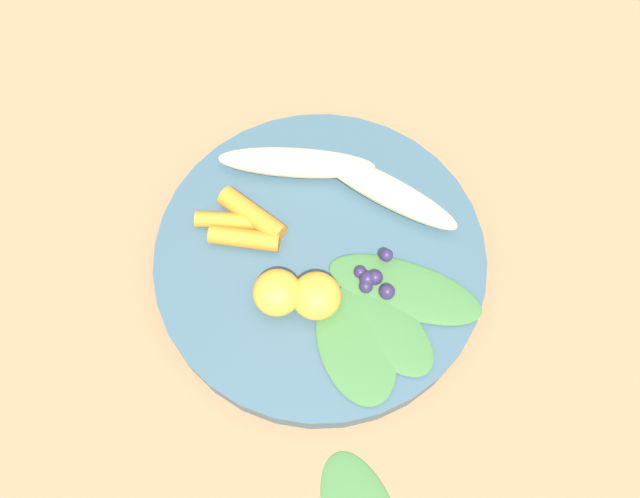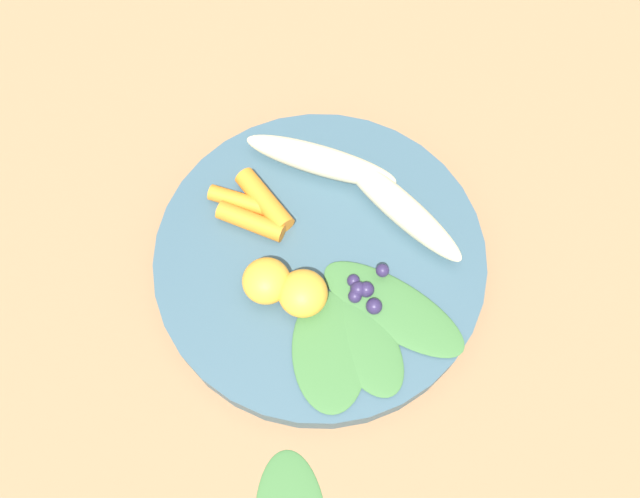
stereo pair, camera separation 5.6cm
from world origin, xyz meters
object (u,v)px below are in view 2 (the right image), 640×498
at_px(bowl, 320,260).
at_px(banana_peeled_left, 321,160).
at_px(banana_peeled_right, 400,207).
at_px(orange_segment_near, 303,293).

bearing_deg(bowl, banana_peeled_left, -60.85).
height_order(bowl, banana_peeled_right, banana_peeled_right).
bearing_deg(banana_peeled_left, banana_peeled_right, 164.57).
distance_m(banana_peeled_right, orange_segment_near, 0.11).
height_order(banana_peeled_left, orange_segment_near, orange_segment_near).
bearing_deg(bowl, banana_peeled_right, -121.38).
xyz_separation_m(banana_peeled_left, orange_segment_near, (-0.05, 0.12, 0.00)).
relative_size(banana_peeled_left, banana_peeled_right, 1.00).
relative_size(bowl, banana_peeled_right, 2.04).
bearing_deg(banana_peeled_right, bowl, 75.14).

